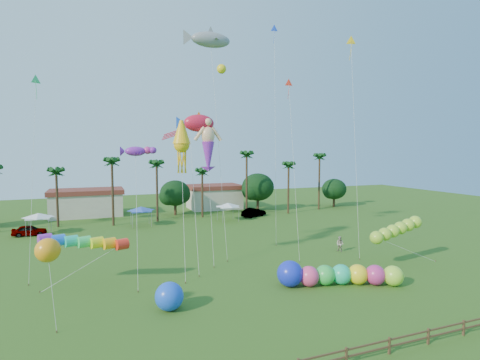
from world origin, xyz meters
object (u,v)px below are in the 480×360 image
object	(u,v)px
car_a	(29,230)
caterpillar_inflatable	(335,275)
spectator_b	(340,244)
car_b	(254,212)
blue_ball	(169,296)

from	to	relation	value
car_a	caterpillar_inflatable	distance (m)	41.90
car_a	spectator_b	world-z (taller)	spectator_b
car_b	spectator_b	distance (m)	24.79
car_a	spectator_b	size ratio (longest dim) A/B	2.40
car_b	caterpillar_inflatable	distance (m)	34.37
caterpillar_inflatable	blue_ball	size ratio (longest dim) A/B	5.12
car_b	blue_ball	xyz separation A→B (m)	(-21.28, -33.52, 0.27)
car_b	caterpillar_inflatable	size ratio (longest dim) A/B	0.44
car_b	spectator_b	xyz separation A→B (m)	(0.16, -24.79, 0.12)
caterpillar_inflatable	spectator_b	bearing A→B (deg)	70.87
caterpillar_inflatable	blue_ball	world-z (taller)	caterpillar_inflatable
car_b	caterpillar_inflatable	bearing A→B (deg)	145.37
spectator_b	blue_ball	bearing A→B (deg)	-95.08
caterpillar_inflatable	blue_ball	xyz separation A→B (m)	(-14.38, 0.15, 0.11)
car_b	spectator_b	bearing A→B (deg)	157.31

